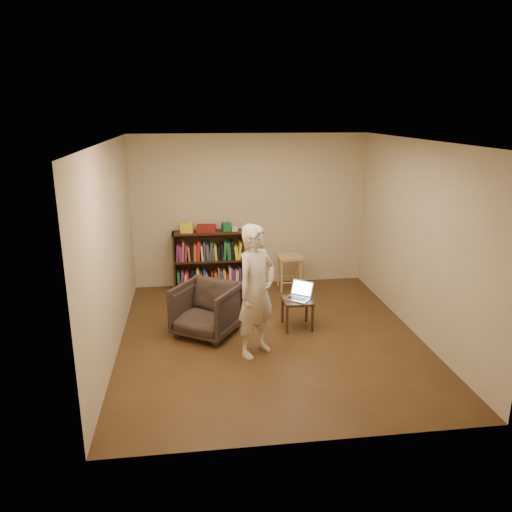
{
  "coord_description": "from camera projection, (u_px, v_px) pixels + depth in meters",
  "views": [
    {
      "loc": [
        -1.0,
        -6.11,
        2.96
      ],
      "look_at": [
        -0.15,
        0.35,
        1.05
      ],
      "focal_mm": 35.0,
      "sensor_mm": 36.0,
      "label": 1
    }
  ],
  "objects": [
    {
      "name": "wall_right",
      "position": [
        419.0,
        240.0,
        6.66
      ],
      "size": [
        0.0,
        4.5,
        4.5
      ],
      "primitive_type": "plane",
      "rotation": [
        1.57,
        0.0,
        -1.57
      ],
      "color": "#B9AE8C",
      "rests_on": "floor"
    },
    {
      "name": "red_cloth",
      "position": [
        206.0,
        228.0,
        8.38
      ],
      "size": [
        0.34,
        0.27,
        0.11
      ],
      "primitive_type": "cube",
      "rotation": [
        0.0,
        0.0,
        -0.11
      ],
      "color": "maroon",
      "rests_on": "bookshelf"
    },
    {
      "name": "armchair",
      "position": [
        207.0,
        310.0,
        6.77
      ],
      "size": [
        1.07,
        1.07,
        0.71
      ],
      "primitive_type": "imported",
      "rotation": [
        0.0,
        0.0,
        -0.57
      ],
      "color": "#322721",
      "rests_on": "floor"
    },
    {
      "name": "box_white",
      "position": [
        234.0,
        229.0,
        8.42
      ],
      "size": [
        0.11,
        0.11,
        0.08
      ],
      "primitive_type": "cube",
      "rotation": [
        0.0,
        0.0,
        0.15
      ],
      "color": "silver",
      "rests_on": "bookshelf"
    },
    {
      "name": "wall_back",
      "position": [
        250.0,
        211.0,
        8.55
      ],
      "size": [
        4.0,
        0.0,
        4.0
      ],
      "primitive_type": "plane",
      "rotation": [
        1.57,
        0.0,
        0.0
      ],
      "color": "#B9AE8C",
      "rests_on": "floor"
    },
    {
      "name": "bookshelf",
      "position": [
        209.0,
        263.0,
        8.55
      ],
      "size": [
        1.2,
        0.3,
        1.0
      ],
      "color": "black",
      "rests_on": "floor"
    },
    {
      "name": "floor",
      "position": [
        270.0,
        337.0,
        6.77
      ],
      "size": [
        4.5,
        4.5,
        0.0
      ],
      "primitive_type": "plane",
      "color": "#3E2914",
      "rests_on": "ground"
    },
    {
      "name": "laptop",
      "position": [
        299.0,
        294.0,
        7.0
      ],
      "size": [
        0.44,
        0.44,
        0.23
      ],
      "rotation": [
        0.0,
        0.0,
        -0.65
      ],
      "color": "#AFAFB3",
      "rests_on": "side_table"
    },
    {
      "name": "wall_left",
      "position": [
        111.0,
        250.0,
        6.15
      ],
      "size": [
        0.0,
        4.5,
        4.5
      ],
      "primitive_type": "plane",
      "rotation": [
        1.57,
        0.0,
        1.57
      ],
      "color": "#B9AE8C",
      "rests_on": "floor"
    },
    {
      "name": "box_yellow",
      "position": [
        187.0,
        228.0,
        8.3
      ],
      "size": [
        0.22,
        0.18,
        0.17
      ],
      "primitive_type": "cube",
      "rotation": [
        0.0,
        0.0,
        -0.14
      ],
      "color": "yellow",
      "rests_on": "bookshelf"
    },
    {
      "name": "box_green",
      "position": [
        226.0,
        227.0,
        8.41
      ],
      "size": [
        0.16,
        0.16,
        0.14
      ],
      "primitive_type": "cube",
      "rotation": [
        0.0,
        0.0,
        0.2
      ],
      "color": "#1C6930",
      "rests_on": "bookshelf"
    },
    {
      "name": "side_table",
      "position": [
        297.0,
        304.0,
        6.99
      ],
      "size": [
        0.41,
        0.41,
        0.42
      ],
      "color": "black",
      "rests_on": "floor"
    },
    {
      "name": "stool",
      "position": [
        290.0,
        262.0,
        8.47
      ],
      "size": [
        0.41,
        0.41,
        0.6
      ],
      "color": "#A97A52",
      "rests_on": "floor"
    },
    {
      "name": "person",
      "position": [
        256.0,
        291.0,
        6.1
      ],
      "size": [
        0.72,
        0.7,
        1.67
      ],
      "primitive_type": "imported",
      "rotation": [
        0.0,
        0.0,
        0.7
      ],
      "color": "beige",
      "rests_on": "floor"
    },
    {
      "name": "ceiling",
      "position": [
        272.0,
        141.0,
        6.04
      ],
      "size": [
        4.5,
        4.5,
        0.0
      ],
      "primitive_type": "plane",
      "color": "silver",
      "rests_on": "wall_back"
    }
  ]
}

